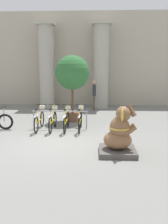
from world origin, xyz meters
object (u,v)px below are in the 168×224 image
(bicycle_3, at_px, (80,120))
(elephant_statue, at_px, (119,135))
(person_pedestrian, at_px, (94,92))
(bicycle_0, at_px, (39,120))
(bicycle_2, at_px, (67,120))
(bicycle_1, at_px, (53,120))
(potted_tree, at_px, (72,75))

(bicycle_3, distance_m, elephant_statue, 3.05)
(person_pedestrian, bearing_deg, bicycle_0, -115.05)
(bicycle_0, bearing_deg, person_pedestrian, 64.95)
(bicycle_3, bearing_deg, bicycle_0, 179.98)
(bicycle_2, height_order, elephant_statue, elephant_statue)
(bicycle_1, height_order, bicycle_2, same)
(bicycle_2, relative_size, elephant_statue, 1.05)
(bicycle_1, relative_size, person_pedestrian, 0.99)
(bicycle_0, distance_m, bicycle_2, 1.11)
(bicycle_0, height_order, bicycle_2, same)
(bicycle_0, xyz_separation_m, bicycle_3, (1.67, -0.00, 0.00))
(elephant_statue, distance_m, potted_tree, 5.04)
(elephant_statue, relative_size, person_pedestrian, 0.95)
(bicycle_2, bearing_deg, bicycle_3, 2.98)
(bicycle_0, distance_m, elephant_statue, 4.06)
(bicycle_2, relative_size, person_pedestrian, 0.99)
(bicycle_3, bearing_deg, potted_tree, 105.60)
(elephant_statue, bearing_deg, potted_tree, 111.94)
(bicycle_1, distance_m, person_pedestrian, 5.03)
(elephant_statue, bearing_deg, bicycle_2, 124.53)
(elephant_statue, bearing_deg, bicycle_0, 137.34)
(bicycle_2, bearing_deg, bicycle_0, 178.48)
(person_pedestrian, height_order, potted_tree, potted_tree)
(bicycle_0, height_order, person_pedestrian, person_pedestrian)
(bicycle_3, height_order, person_pedestrian, person_pedestrian)
(bicycle_0, xyz_separation_m, elephant_statue, (2.98, -2.75, 0.17))
(bicycle_1, bearing_deg, elephant_statue, -48.40)
(bicycle_0, distance_m, bicycle_1, 0.56)
(bicycle_0, relative_size, bicycle_3, 1.00)
(bicycle_1, height_order, potted_tree, potted_tree)
(bicycle_0, height_order, potted_tree, potted_tree)
(elephant_statue, height_order, potted_tree, potted_tree)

